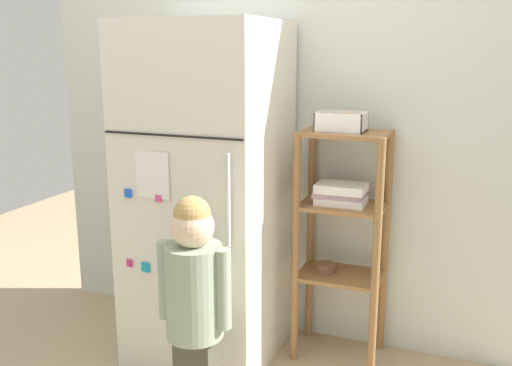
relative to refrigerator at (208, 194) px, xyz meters
The scene contains 6 objects.
ground_plane 0.82m from the refrigerator, ahead, with size 6.00×6.00×0.00m, color tan.
kitchen_wall_back 0.49m from the refrigerator, 56.67° to the left, with size 2.55×0.03×2.07m, color silver.
refrigerator is the anchor object (origin of this frame).
child_standing 0.63m from the refrigerator, 69.37° to the right, with size 0.30×0.22×0.93m.
pantry_shelf_unit 0.63m from the refrigerator, 16.56° to the left, with size 0.40×0.28×1.09m.
fruit_bin 0.69m from the refrigerator, 17.48° to the left, with size 0.21×0.15×0.08m.
Camera 1 is at (0.92, -2.30, 1.45)m, focal length 40.19 mm.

